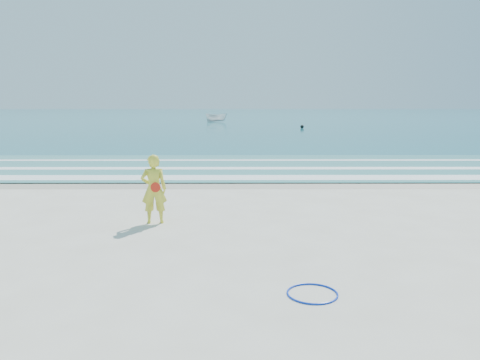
{
  "coord_description": "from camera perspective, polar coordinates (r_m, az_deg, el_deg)",
  "views": [
    {
      "loc": [
        0.55,
        -10.07,
        3.37
      ],
      "look_at": [
        0.59,
        4.0,
        1.0
      ],
      "focal_mm": 35.0,
      "sensor_mm": 36.0,
      "label": 1
    }
  ],
  "objects": [
    {
      "name": "foam_mid",
      "position": [
        23.51,
        -1.52,
        1.44
      ],
      "size": [
        400.0,
        0.9,
        0.01
      ],
      "primitive_type": "cube",
      "color": "white",
      "rests_on": "shallow"
    },
    {
      "name": "foam_far",
      "position": [
        26.78,
        -1.36,
        2.44
      ],
      "size": [
        400.0,
        0.6,
        0.01
      ],
      "primitive_type": "cube",
      "color": "white",
      "rests_on": "shallow"
    },
    {
      "name": "woman",
      "position": [
        13.18,
        -10.46,
        -1.09
      ],
      "size": [
        0.76,
        0.55,
        1.93
      ],
      "color": "gold",
      "rests_on": "ground"
    },
    {
      "name": "shallow",
      "position": [
        24.3,
        -1.48,
        1.69
      ],
      "size": [
        400.0,
        10.0,
        0.01
      ],
      "primitive_type": "cube",
      "color": "#59B7AD",
      "rests_on": "ocean"
    },
    {
      "name": "ocean",
      "position": [
        115.12,
        -0.46,
        7.88
      ],
      "size": [
        400.0,
        190.0,
        0.04
      ],
      "primitive_type": "cube",
      "color": "#19727F",
      "rests_on": "ground"
    },
    {
      "name": "buoy",
      "position": [
        59.34,
        7.57,
        6.47
      ],
      "size": [
        0.46,
        0.46,
        0.46
      ],
      "primitive_type": "sphere",
      "color": "black",
      "rests_on": "ocean"
    },
    {
      "name": "hoop",
      "position": [
        8.59,
        8.81,
        -13.51
      ],
      "size": [
        1.06,
        1.06,
        0.03
      ],
      "primitive_type": "torus",
      "rotation": [
        0.0,
        0.0,
        0.18
      ],
      "color": "#0A30C4",
      "rests_on": "ground"
    },
    {
      "name": "foam_near",
      "position": [
        20.64,
        -1.71,
        0.31
      ],
      "size": [
        400.0,
        1.4,
        0.01
      ],
      "primitive_type": "cube",
      "color": "white",
      "rests_on": "shallow"
    },
    {
      "name": "wet_sand",
      "position": [
        19.37,
        -1.81,
        -0.46
      ],
      "size": [
        400.0,
        2.4,
        0.0
      ],
      "primitive_type": "cube",
      "color": "#B2A893",
      "rests_on": "ground"
    },
    {
      "name": "boat",
      "position": [
        77.61,
        -2.91,
        7.63
      ],
      "size": [
        4.12,
        2.76,
        1.49
      ],
      "primitive_type": "imported",
      "rotation": [
        0.0,
        0.0,
        1.2
      ],
      "color": "silver",
      "rests_on": "ocean"
    },
    {
      "name": "ground",
      "position": [
        10.63,
        -3.18,
        -8.93
      ],
      "size": [
        400.0,
        400.0,
        0.0
      ],
      "primitive_type": "plane",
      "color": "silver",
      "rests_on": "ground"
    }
  ]
}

